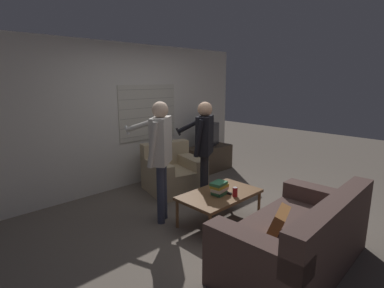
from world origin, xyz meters
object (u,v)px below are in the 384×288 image
object	(u,v)px
armchair_beige	(172,173)
person_left_standing	(160,147)
coffee_table	(220,196)
soda_can	(235,192)
tv	(209,136)
spare_remote	(227,193)
book_stack	(219,188)
couch_blue	(298,239)
person_right_standing	(204,140)

from	to	relation	value
armchair_beige	person_left_standing	world-z (taller)	person_left_standing
coffee_table	soda_can	size ratio (longest dim) A/B	8.81
tv	spare_remote	xyz separation A→B (m)	(-1.60, -1.82, -0.33)
person_left_standing	book_stack	bearing A→B (deg)	-87.36
tv	book_stack	size ratio (longest dim) A/B	3.30
armchair_beige	book_stack	world-z (taller)	armchair_beige
tv	person_left_standing	distance (m)	2.48
coffee_table	spare_remote	world-z (taller)	spare_remote
couch_blue	soda_can	bearing A→B (deg)	75.08
person_right_standing	soda_can	bearing A→B (deg)	-140.34
armchair_beige	couch_blue	bearing A→B (deg)	91.80
person_left_standing	person_right_standing	distance (m)	0.90
couch_blue	tv	bearing A→B (deg)	56.20
armchair_beige	person_right_standing	bearing A→B (deg)	103.50
person_left_standing	soda_can	xyz separation A→B (m)	(0.59, -0.81, -0.56)
coffee_table	tv	distance (m)	2.43
coffee_table	spare_remote	bearing A→B (deg)	-57.48
spare_remote	soda_can	bearing A→B (deg)	-100.19
book_stack	coffee_table	bearing A→B (deg)	28.87
couch_blue	spare_remote	distance (m)	1.17
coffee_table	soda_can	bearing A→B (deg)	-76.15
soda_can	person_right_standing	bearing A→B (deg)	70.42
book_stack	spare_remote	bearing A→B (deg)	-33.84
person_left_standing	spare_remote	size ratio (longest dim) A/B	12.24
book_stack	spare_remote	size ratio (longest dim) A/B	1.91
coffee_table	person_right_standing	bearing A→B (deg)	60.90
armchair_beige	spare_remote	world-z (taller)	armchair_beige
tv	book_stack	bearing A→B (deg)	21.43
spare_remote	person_right_standing	bearing A→B (deg)	56.87
couch_blue	book_stack	size ratio (longest dim) A/B	7.10
person_left_standing	spare_remote	bearing A→B (deg)	-85.27
tv	person_left_standing	bearing A→B (deg)	2.85
person_left_standing	armchair_beige	bearing A→B (deg)	5.96
armchair_beige	tv	world-z (taller)	tv
soda_can	coffee_table	bearing A→B (deg)	103.85
armchair_beige	book_stack	xyz separation A→B (m)	(-0.39, -1.42, 0.20)
coffee_table	spare_remote	size ratio (longest dim) A/B	8.22
person_right_standing	soda_can	distance (m)	1.05
book_stack	person_left_standing	bearing A→B (deg)	128.82
tv	spare_remote	size ratio (longest dim) A/B	6.31
person_left_standing	book_stack	world-z (taller)	person_left_standing
person_right_standing	soda_can	xyz separation A→B (m)	(-0.30, -0.86, -0.53)
couch_blue	spare_remote	size ratio (longest dim) A/B	13.57
soda_can	couch_blue	bearing A→B (deg)	-102.92
armchair_beige	person_left_standing	size ratio (longest dim) A/B	0.65
couch_blue	armchair_beige	xyz separation A→B (m)	(0.53, 2.62, 0.00)
spare_remote	couch_blue	bearing A→B (deg)	-111.76
book_stack	soda_can	bearing A→B (deg)	-64.65
soda_can	spare_remote	world-z (taller)	soda_can
book_stack	soda_can	distance (m)	0.22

